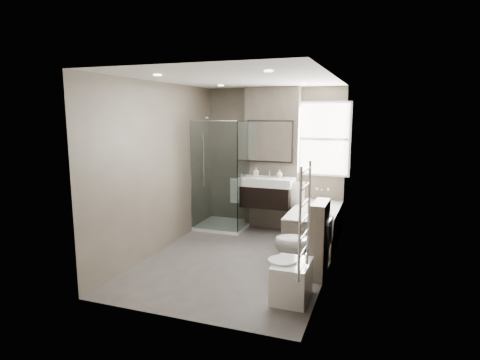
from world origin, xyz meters
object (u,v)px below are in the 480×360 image
at_px(bathtub, 315,224).
at_px(bidet, 291,280).
at_px(vanity, 267,192).
at_px(toilet, 302,244).

height_order(bathtub, bidet, bidet).
bearing_deg(vanity, bidet, -67.78).
relative_size(vanity, bathtub, 0.59).
distance_m(bathtub, bidet, 2.16).
relative_size(vanity, toilet, 1.22).
bearing_deg(toilet, bathtub, -177.15).
xyz_separation_m(bathtub, bidet, (0.09, -2.16, -0.08)).
xyz_separation_m(toilet, bidet, (0.04, -0.85, -0.15)).
xyz_separation_m(vanity, bidet, (1.01, -2.48, -0.51)).
bearing_deg(bidet, bathtub, 92.35).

